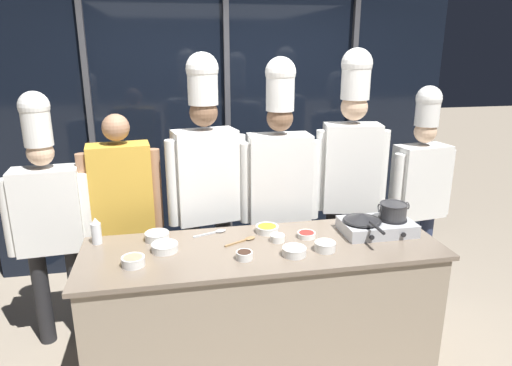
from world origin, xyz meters
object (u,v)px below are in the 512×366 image
Objects in this scene: prep_bowl_bell_pepper at (306,234)px; chef_sous at (206,174)px; person_guest at (123,204)px; frying_pan at (363,217)px; squeeze_bottle_clear at (96,231)px; chef_pastry at (351,163)px; prep_bowl_bean_sprouts at (157,236)px; chef_head at (48,210)px; chef_apprentice at (420,182)px; stock_pot at (393,210)px; portable_stove at (377,226)px; prep_bowl_rice at (325,246)px; prep_bowl_chicken at (294,251)px; serving_spoon_solid at (246,240)px; chef_line at (279,177)px; prep_bowl_mushrooms at (133,260)px; prep_bowl_onion at (165,247)px; prep_bowl_noodles at (277,237)px; serving_spoon_slotted at (216,232)px; prep_bowl_carrots at (267,228)px; prep_bowl_soy_glaze at (244,255)px.

chef_sous is (-0.62, 0.55, 0.30)m from prep_bowl_bell_pepper.
frying_pan is at bearing 153.77° from person_guest.
squeeze_bottle_clear is 0.08× the size of chef_pastry.
prep_bowl_bean_sprouts is 0.09× the size of chef_head.
prep_bowl_bean_sprouts is at bearing 3.55° from chef_apprentice.
stock_pot is at bearing 1.07° from frying_pan.
stock_pot is 1.93m from person_guest.
portable_stove reaches higher than prep_bowl_rice.
prep_bowl_chicken is 1.20× the size of prep_bowl_bell_pepper.
chef_apprentice reaches higher than prep_bowl_rice.
chef_line reaches higher than serving_spoon_solid.
stock_pot is 1.42× the size of prep_bowl_chicken.
chef_head reaches higher than prep_bowl_bean_sprouts.
prep_bowl_mushrooms is at bearing 179.03° from prep_bowl_rice.
chef_sous reaches higher than frying_pan.
prep_bowl_chicken is at bearing -15.30° from prep_bowl_onion.
chef_line is at bearing 75.45° from prep_bowl_noodles.
chef_apprentice is (1.73, 0.37, 0.15)m from serving_spoon_slotted.
chef_apprentice is (1.14, 0.56, 0.13)m from prep_bowl_bell_pepper.
prep_bowl_onion is at bearing -173.61° from serving_spoon_solid.
chef_pastry reaches higher than squeeze_bottle_clear.
chef_pastry is at bearing 46.15° from prep_bowl_bell_pepper.
chef_pastry is at bearing 27.89° from prep_bowl_carrots.
chef_apprentice is (1.76, 0.01, -0.17)m from chef_sous.
prep_bowl_carrots is 0.70× the size of serving_spoon_solid.
prep_bowl_noodles is at bearing -29.78° from serving_spoon_slotted.
prep_bowl_noodles is 0.21m from prep_bowl_bell_pepper.
portable_stove is 0.75m from prep_bowl_carrots.
prep_bowl_soy_glaze is at bearing -36.79° from prep_bowl_bean_sprouts.
prep_bowl_noodles is at bearing -9.49° from squeeze_bottle_clear.
prep_bowl_chicken is at bearing -76.93° from prep_bowl_noodles.
prep_bowl_carrots is 1.08m from person_guest.
prep_bowl_rice is at bearing -76.69° from prep_bowl_bell_pepper.
chef_apprentice is (1.55, 0.53, 0.15)m from serving_spoon_solid.
portable_stove is at bearing -179.85° from stock_pot.
person_guest reaches higher than portable_stove.
prep_bowl_soy_glaze is 0.65m from prep_bowl_mushrooms.
squeeze_bottle_clear is at bearing 171.47° from serving_spoon_solid.
prep_bowl_chicken is 0.66× the size of serving_spoon_solid.
chef_apprentice is at bearing -177.28° from chef_line.
chef_apprentice is (1.20, 0.03, -0.12)m from chef_line.
prep_bowl_mushrooms is at bearing 176.38° from prep_bowl_soy_glaze.
stock_pot is 0.12× the size of chef_apprentice.
squeeze_bottle_clear is (-1.75, 0.19, -0.04)m from frying_pan.
chef_pastry reaches higher than prep_bowl_onion.
frying_pan is at bearing 0.65° from prep_bowl_onion.
prep_bowl_bean_sprouts is at bearing 143.21° from prep_bowl_soy_glaze.
stock_pot is at bearing 156.16° from person_guest.
chef_line is (1.65, 0.05, 0.13)m from chef_head.
prep_bowl_chicken is 1.12× the size of prep_bowl_rice.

